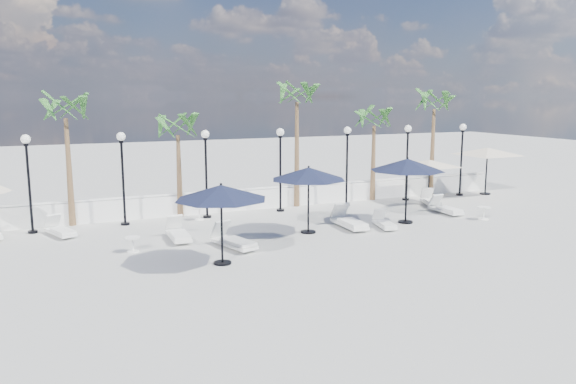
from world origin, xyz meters
name	(u,v)px	position (x,y,z in m)	size (l,w,h in m)	color
ground	(351,244)	(0.00, 0.00, 0.00)	(100.00, 100.00, 0.00)	#ACABA6
balustrade	(272,198)	(0.00, 7.50, 0.47)	(26.00, 0.30, 1.01)	white
lamppost_0	(28,170)	(-10.50, 6.50, 2.49)	(0.36, 0.36, 3.84)	black
lamppost_1	(122,165)	(-7.00, 6.50, 2.49)	(0.36, 0.36, 3.84)	black
lamppost_2	(206,161)	(-3.50, 6.50, 2.49)	(0.36, 0.36, 3.84)	black
lamppost_3	(280,158)	(0.00, 6.50, 2.49)	(0.36, 0.36, 3.84)	black
lamppost_4	(347,155)	(3.50, 6.50, 2.49)	(0.36, 0.36, 3.84)	black
lamppost_5	(407,152)	(7.00, 6.50, 2.49)	(0.36, 0.36, 3.84)	black
lamppost_6	(462,149)	(10.50, 6.50, 2.49)	(0.36, 0.36, 3.84)	black
palm_0	(65,115)	(-9.00, 7.30, 4.53)	(2.60, 2.60, 5.50)	brown
palm_1	(178,132)	(-4.50, 7.30, 3.75)	(2.60, 2.60, 4.70)	brown
palm_2	(297,99)	(1.20, 7.30, 5.12)	(2.60, 2.60, 6.10)	brown
palm_3	(374,123)	(5.50, 7.30, 3.95)	(2.60, 2.60, 4.90)	brown
palm_4	(434,107)	(9.20, 7.30, 4.73)	(2.60, 2.60, 5.70)	brown
lounger_1	(178,233)	(-5.55, 3.15, 0.25)	(0.69, 1.98, 0.73)	white
lounger_2	(60,230)	(-9.53, 5.58, 0.23)	(1.17, 1.88, 0.67)	white
lounger_3	(384,223)	(2.52, 1.70, 0.21)	(0.91, 1.73, 0.62)	white
lounger_4	(233,241)	(-4.03, 1.26, 0.26)	(1.24, 2.17, 0.78)	white
lounger_5	(445,208)	(6.66, 2.98, 0.24)	(0.64, 1.89, 0.70)	white
lounger_6	(349,221)	(1.21, 2.26, 0.27)	(0.79, 2.18, 0.81)	white
lounger_7	(431,201)	(7.26, 4.79, 0.23)	(1.23, 1.93, 0.69)	white
side_table_0	(133,243)	(-7.34, 2.17, 0.31)	(0.54, 0.54, 0.52)	white
side_table_1	(199,213)	(-3.93, 6.20, 0.32)	(0.55, 0.55, 0.53)	white
side_table_2	(484,212)	(7.34, 1.29, 0.34)	(0.57, 0.57, 0.56)	white
parasol_navy_left	(221,193)	(-4.95, -0.40, 2.29)	(2.95, 2.95, 2.60)	black
parasol_navy_mid	(309,174)	(-0.64, 2.22, 2.32)	(2.94, 2.94, 2.64)	black
parasol_navy_right	(407,165)	(3.88, 2.14, 2.45)	(3.11, 3.11, 2.78)	black
parasol_cream_sq_a	(430,160)	(7.72, 5.59, 2.13)	(4.68, 4.68, 2.30)	black
parasol_cream_sq_b	(488,148)	(12.00, 6.20, 2.52)	(5.45, 5.45, 2.73)	black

